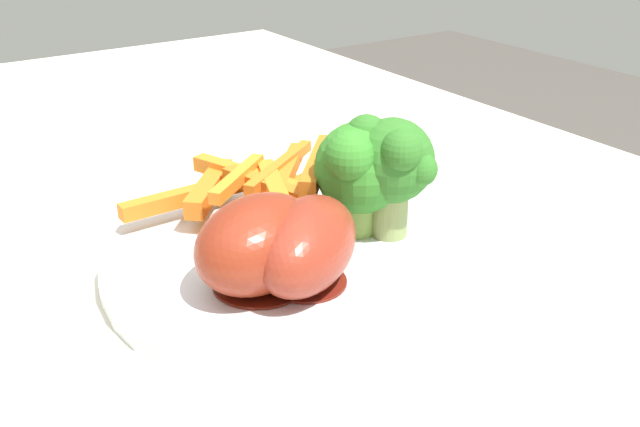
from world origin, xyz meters
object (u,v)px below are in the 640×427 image
at_px(carrot_fries_pile, 258,186).
at_px(dinner_plate, 320,253).
at_px(dining_table, 291,414).
at_px(broccoli_floret_front, 387,169).
at_px(broccoli_floret_middle, 357,165).
at_px(chicken_drumstick_far, 264,241).
at_px(broccoli_floret_back, 390,161).
at_px(chicken_drumstick_near, 310,241).

bearing_deg(carrot_fries_pile, dinner_plate, 9.01).
bearing_deg(dining_table, dinner_plate, 89.36).
distance_m(broccoli_floret_front, broccoli_floret_middle, 0.02).
bearing_deg(chicken_drumstick_far, broccoli_floret_back, 94.75).
xyz_separation_m(broccoli_floret_front, chicken_drumstick_near, (0.03, -0.07, -0.01)).
bearing_deg(chicken_drumstick_near, broccoli_floret_middle, 120.63).
relative_size(dining_table, broccoli_floret_front, 20.21).
xyz_separation_m(dining_table, chicken_drumstick_near, (0.03, -0.00, 0.14)).
bearing_deg(broccoli_floret_front, dining_table, -91.03).
bearing_deg(carrot_fries_pile, broccoli_floret_back, 36.21).
height_order(chicken_drumstick_near, chicken_drumstick_far, chicken_drumstick_far).
relative_size(broccoli_floret_front, carrot_fries_pile, 0.41).
bearing_deg(broccoli_floret_front, chicken_drumstick_far, -79.53).
relative_size(broccoli_floret_front, chicken_drumstick_near, 0.48).
relative_size(dining_table, chicken_drumstick_far, 9.37).
xyz_separation_m(chicken_drumstick_near, chicken_drumstick_far, (-0.01, -0.02, 0.00)).
distance_m(dinner_plate, broccoli_floret_middle, 0.06).
bearing_deg(chicken_drumstick_far, broccoli_floret_middle, 105.52).
bearing_deg(broccoli_floret_middle, chicken_drumstick_near, -59.37).
bearing_deg(carrot_fries_pile, dining_table, -13.42).
distance_m(dining_table, chicken_drumstick_near, 0.14).
height_order(carrot_fries_pile, chicken_drumstick_near, chicken_drumstick_near).
height_order(broccoli_floret_back, carrot_fries_pile, broccoli_floret_back).
xyz_separation_m(dining_table, broccoli_floret_back, (0.01, 0.06, 0.16)).
height_order(dining_table, dinner_plate, dinner_plate).
relative_size(chicken_drumstick_near, chicken_drumstick_far, 0.96).
bearing_deg(dinner_plate, chicken_drumstick_near, -41.71).
xyz_separation_m(dining_table, broccoli_floret_middle, (-0.00, 0.05, 0.16)).
relative_size(broccoli_floret_middle, broccoli_floret_back, 0.95).
height_order(broccoli_floret_front, carrot_fries_pile, broccoli_floret_front).
bearing_deg(chicken_drumstick_near, dinner_plate, 138.29).
relative_size(broccoli_floret_front, chicken_drumstick_far, 0.46).
xyz_separation_m(broccoli_floret_front, broccoli_floret_back, (0.01, -0.01, 0.01)).
bearing_deg(dining_table, carrot_fries_pile, 166.58).
bearing_deg(broccoli_floret_back, dining_table, -100.26).
distance_m(chicken_drumstick_near, chicken_drumstick_far, 0.02).
height_order(broccoli_floret_middle, chicken_drumstick_far, broccoli_floret_middle).
xyz_separation_m(dinner_plate, chicken_drumstick_near, (0.03, -0.03, 0.03)).
bearing_deg(chicken_drumstick_far, dining_table, 126.52).
bearing_deg(chicken_drumstick_far, chicken_drumstick_near, 62.74).
height_order(broccoli_floret_middle, broccoli_floret_back, broccoli_floret_back).
xyz_separation_m(broccoli_floret_back, carrot_fries_pile, (-0.07, -0.05, -0.03)).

